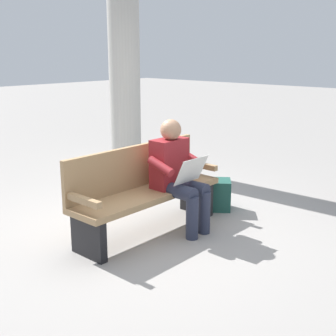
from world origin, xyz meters
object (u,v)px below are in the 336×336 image
Objects in this scene: bench_near at (144,189)px; support_pillar at (124,47)px; backpack at (220,195)px; person_seated at (177,172)px.

support_pillar reaches higher than bench_near.
backpack is at bearing 168.76° from bench_near.
bench_near is 1.14m from backpack.
support_pillar reaches higher than backpack.
support_pillar is (-1.59, -2.54, 1.29)m from person_seated.
person_seated reaches higher than bench_near.
bench_near is 0.39m from person_seated.
support_pillar is (-0.77, -2.51, 1.74)m from backpack.
support_pillar is at bearing -129.32° from bench_near.
bench_near is at bearing 51.17° from support_pillar.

